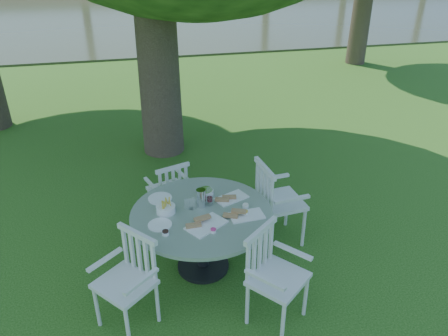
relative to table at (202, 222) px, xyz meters
The scene contains 8 objects.
ground 0.84m from the table, 49.39° to the left, with size 140.00×140.00×0.00m, color #18410D.
table is the anchor object (origin of this frame).
chair_ne 0.93m from the table, 18.78° to the left, with size 0.52×0.55×1.01m.
chair_nw 0.95m from the table, 103.62° to the left, with size 0.53×0.52×0.85m.
chair_sw 0.94m from the table, 143.39° to the right, with size 0.64×0.64×0.93m.
chair_se 0.93m from the table, 59.64° to the right, with size 0.66×0.65×0.95m.
tableware 0.19m from the table, 122.01° to the left, with size 1.16×0.93×0.20m.
river 23.46m from the table, 89.06° to the left, with size 100.00×28.00×0.12m, color #303620.
Camera 1 is at (-1.01, -4.14, 3.21)m, focal length 35.00 mm.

